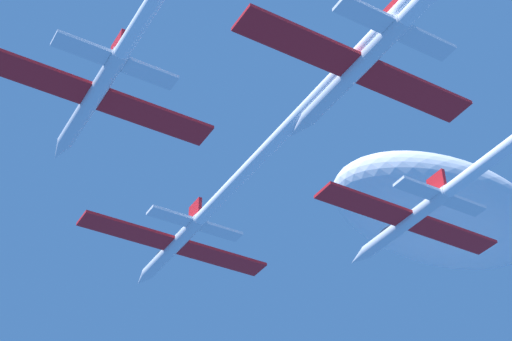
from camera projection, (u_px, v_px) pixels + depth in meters
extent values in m
cylinder|color=white|center=(173.00, 248.00, 62.10)|extent=(1.01, 9.19, 1.01)
cone|color=white|center=(143.00, 279.00, 65.99)|extent=(0.99, 2.02, 0.99)
ellipsoid|color=black|center=(162.00, 255.00, 63.75)|extent=(0.71, 1.84, 0.51)
cube|color=red|center=(126.00, 231.00, 60.16)|extent=(6.98, 2.02, 0.22)
cube|color=red|center=(222.00, 258.00, 63.39)|extent=(6.98, 2.02, 0.22)
cube|color=red|center=(195.00, 211.00, 60.28)|extent=(0.26, 1.65, 1.47)
cube|color=white|center=(170.00, 216.00, 58.58)|extent=(3.14, 1.21, 0.22)
cube|color=white|center=(221.00, 232.00, 60.26)|extent=(3.14, 1.21, 0.22)
cylinder|color=white|center=(339.00, 75.00, 46.80)|extent=(0.91, 34.87, 0.91)
cylinder|color=white|center=(91.00, 100.00, 48.61)|extent=(1.01, 9.19, 1.01)
cone|color=white|center=(60.00, 150.00, 52.50)|extent=(0.99, 2.02, 0.99)
ellipsoid|color=black|center=(80.00, 114.00, 50.27)|extent=(0.71, 1.84, 0.51)
cube|color=red|center=(28.00, 72.00, 46.68)|extent=(6.98, 2.02, 0.22)
cube|color=red|center=(156.00, 118.00, 49.91)|extent=(6.98, 2.02, 0.22)
cube|color=red|center=(117.00, 47.00, 46.80)|extent=(0.26, 1.65, 1.47)
cube|color=white|center=(81.00, 48.00, 45.09)|extent=(3.14, 1.21, 0.22)
cube|color=white|center=(150.00, 74.00, 46.77)|extent=(3.14, 1.21, 0.22)
cylinder|color=white|center=(405.00, 223.00, 58.63)|extent=(1.01, 9.19, 1.01)
cone|color=white|center=(359.00, 258.00, 62.53)|extent=(0.99, 2.02, 0.99)
ellipsoid|color=black|center=(387.00, 231.00, 60.29)|extent=(0.71, 1.84, 0.51)
cube|color=red|center=(364.00, 204.00, 56.70)|extent=(6.98, 2.02, 0.22)
cube|color=red|center=(452.00, 235.00, 59.93)|extent=(6.98, 2.02, 0.22)
cube|color=red|center=(436.00, 183.00, 56.82)|extent=(0.26, 1.65, 1.47)
cube|color=white|center=(417.00, 188.00, 55.12)|extent=(3.14, 1.21, 0.22)
cube|color=white|center=(464.00, 205.00, 56.79)|extent=(3.14, 1.21, 0.22)
cylinder|color=white|center=(353.00, 73.00, 45.71)|extent=(1.01, 9.19, 1.01)
cone|color=white|center=(299.00, 128.00, 49.60)|extent=(0.99, 2.02, 0.99)
ellipsoid|color=black|center=(332.00, 88.00, 47.37)|extent=(0.71, 1.84, 0.51)
cube|color=red|center=(297.00, 42.00, 43.77)|extent=(6.98, 2.02, 0.22)
cube|color=red|center=(414.00, 92.00, 47.00)|extent=(6.98, 2.02, 0.22)
cube|color=red|center=(391.00, 15.00, 43.89)|extent=(0.26, 1.65, 1.47)
cube|color=white|center=(364.00, 14.00, 42.19)|extent=(3.14, 1.21, 0.22)
cube|color=white|center=(427.00, 43.00, 43.87)|extent=(3.14, 1.21, 0.22)
ellipsoid|color=white|center=(441.00, 213.00, 109.50)|extent=(32.97, 18.14, 11.54)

